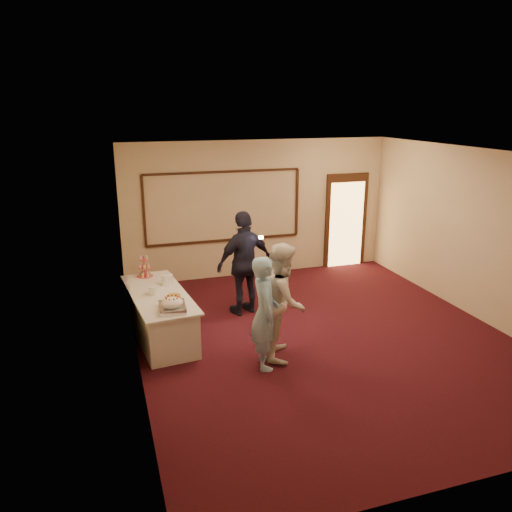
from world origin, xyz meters
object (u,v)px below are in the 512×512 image
(pavlova_tray, at_px, (172,304))
(woman, at_px, (283,300))
(buffet_table, at_px, (160,315))
(guest, at_px, (245,263))
(cupcake_stand, at_px, (144,268))
(plate_stack_b, at_px, (167,279))
(man, at_px, (265,313))
(plate_stack_a, at_px, (154,290))
(tart, at_px, (174,297))

(pavlova_tray, height_order, woman, woman)
(buffet_table, bearing_deg, guest, 18.19)
(cupcake_stand, height_order, plate_stack_b, cupcake_stand)
(plate_stack_b, height_order, man, man)
(woman, bearing_deg, man, 146.01)
(cupcake_stand, relative_size, guest, 0.22)
(pavlova_tray, distance_m, woman, 1.66)
(buffet_table, relative_size, woman, 1.29)
(buffet_table, bearing_deg, cupcake_stand, 97.99)
(woman, height_order, guest, guest)
(pavlova_tray, distance_m, plate_stack_a, 0.75)
(plate_stack_a, height_order, plate_stack_b, plate_stack_b)
(buffet_table, xyz_separation_m, guest, (1.63, 0.54, 0.57))
(man, bearing_deg, plate_stack_a, 55.32)
(woman, bearing_deg, guest, 24.41)
(woman, bearing_deg, plate_stack_b, 65.66)
(cupcake_stand, distance_m, guest, 1.80)
(pavlova_tray, xyz_separation_m, tart, (0.09, 0.44, -0.06))
(tart, bearing_deg, plate_stack_a, 135.09)
(plate_stack_b, xyz_separation_m, woman, (1.52, -1.57, 0.03))
(plate_stack_a, xyz_separation_m, man, (1.42, -1.41, 0.00))
(pavlova_tray, distance_m, guest, 2.00)
(plate_stack_a, xyz_separation_m, woman, (1.79, -1.16, 0.05))
(buffet_table, xyz_separation_m, pavlova_tray, (0.12, -0.77, 0.47))
(cupcake_stand, xyz_separation_m, plate_stack_a, (0.05, -0.95, -0.08))
(tart, height_order, guest, guest)
(man, bearing_deg, cupcake_stand, 42.12)
(plate_stack_b, xyz_separation_m, tart, (0.01, -0.69, -0.06))
(cupcake_stand, bearing_deg, woman, -48.74)
(buffet_table, distance_m, plate_stack_b, 0.63)
(tart, height_order, woman, woman)
(plate_stack_a, relative_size, tart, 0.66)
(pavlova_tray, relative_size, guest, 0.30)
(man, distance_m, guest, 2.01)
(woman, bearing_deg, plate_stack_a, 78.71)
(tart, relative_size, man, 0.15)
(buffet_table, xyz_separation_m, man, (1.34, -1.46, 0.46))
(pavlova_tray, distance_m, plate_stack_b, 1.14)
(man, bearing_deg, plate_stack_b, 42.36)
(plate_stack_a, bearing_deg, tart, -44.91)
(buffet_table, height_order, tart, tart)
(buffet_table, bearing_deg, plate_stack_b, 62.19)
(buffet_table, bearing_deg, plate_stack_a, -150.70)
(cupcake_stand, xyz_separation_m, man, (1.47, -2.36, -0.08))
(buffet_table, height_order, plate_stack_a, plate_stack_a)
(plate_stack_a, distance_m, plate_stack_b, 0.49)
(pavlova_tray, relative_size, tart, 2.21)
(plate_stack_b, bearing_deg, tart, -89.09)
(buffet_table, bearing_deg, pavlova_tray, -81.21)
(pavlova_tray, relative_size, plate_stack_a, 3.36)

